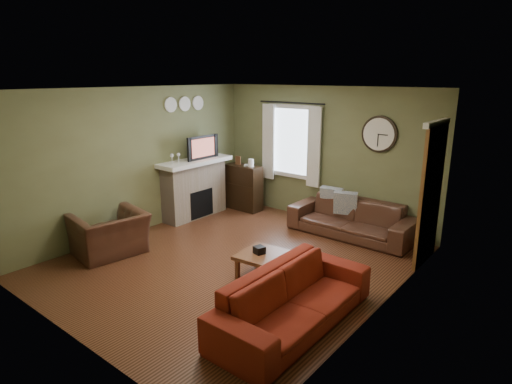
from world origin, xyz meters
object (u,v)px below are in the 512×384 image
Objects in this scene: sofa_brown at (351,218)px; sofa_red at (294,299)px; coffee_table at (263,265)px; armchair at (110,234)px; bookshelf at (244,187)px.

sofa_red reaches higher than sofa_brown.
sofa_brown is at bearing 84.60° from coffee_table.
armchair is 1.60× the size of coffee_table.
armchair is (-0.10, -3.18, -0.14)m from bookshelf.
armchair is (-3.41, -0.18, 0.02)m from sofa_red.
bookshelf is at bearing 47.84° from sofa_red.
armchair reaches higher than coffee_table.
armchair is (-2.62, -3.18, 0.02)m from sofa_brown.
armchair is 2.57m from coffee_table.
bookshelf is at bearing 135.42° from coffee_table.
sofa_red is at bearing -75.12° from sofa_brown.
bookshelf reaches higher than coffee_table.
coffee_table is at bearing 54.10° from sofa_red.
sofa_brown is at bearing 0.16° from bookshelf.
sofa_brown is 0.99× the size of sofa_red.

